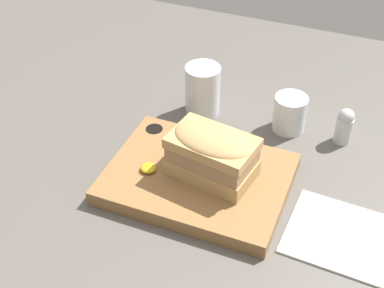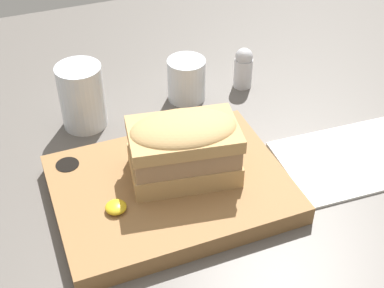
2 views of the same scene
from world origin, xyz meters
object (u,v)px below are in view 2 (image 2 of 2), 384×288
(wine_glass, at_px, (186,81))
(salt_shaker, at_px, (243,67))
(napkin, at_px, (354,158))
(serving_board, at_px, (170,188))
(water_glass, at_px, (82,100))
(sandwich, at_px, (181,147))

(wine_glass, relative_size, salt_shaker, 0.99)
(napkin, xyz_separation_m, salt_shaker, (-0.07, 0.24, 0.04))
(serving_board, relative_size, napkin, 1.38)
(serving_board, bearing_deg, napkin, -5.65)
(serving_board, xyz_separation_m, water_glass, (-0.07, 0.21, 0.03))
(wine_glass, bearing_deg, sandwich, -112.69)
(serving_board, height_order, sandwich, sandwich)
(wine_glass, bearing_deg, serving_board, -116.43)
(serving_board, bearing_deg, wine_glass, 63.57)
(serving_board, xyz_separation_m, salt_shaker, (0.21, 0.22, 0.02))
(napkin, height_order, salt_shaker, salt_shaker)
(water_glass, bearing_deg, salt_shaker, 1.87)
(water_glass, distance_m, napkin, 0.43)
(sandwich, xyz_separation_m, wine_glass, (0.09, 0.21, -0.04))
(salt_shaker, bearing_deg, napkin, -74.64)
(serving_board, height_order, napkin, serving_board)
(salt_shaker, bearing_deg, serving_board, -134.67)
(napkin, distance_m, salt_shaker, 0.26)
(serving_board, relative_size, wine_glass, 4.22)
(water_glass, relative_size, napkin, 0.47)
(sandwich, distance_m, water_glass, 0.22)
(water_glass, height_order, salt_shaker, water_glass)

